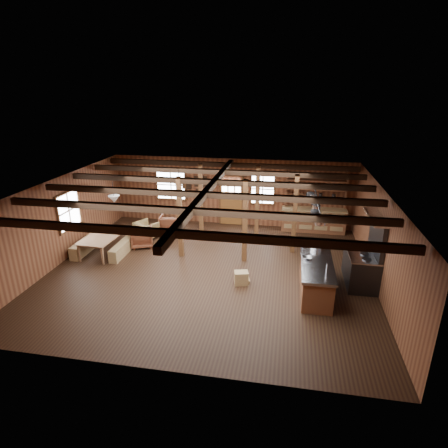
# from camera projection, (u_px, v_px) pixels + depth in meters

# --- Properties ---
(room) EXTENTS (10.04, 9.04, 2.84)m
(room) POSITION_uv_depth(u_px,v_px,m) (209.00, 231.00, 11.44)
(room) COLOR black
(room) RESTS_ON ground
(ceiling_joists) EXTENTS (9.80, 8.82, 0.18)m
(ceiling_joists) POSITION_uv_depth(u_px,v_px,m) (209.00, 189.00, 11.16)
(ceiling_joists) COLOR black
(ceiling_joists) RESTS_ON ceiling
(timber_posts) EXTENTS (3.95, 2.35, 2.80)m
(timber_posts) POSITION_uv_depth(u_px,v_px,m) (235.00, 211.00, 13.28)
(timber_posts) COLOR #472714
(timber_posts) RESTS_ON floor
(back_door) EXTENTS (1.02, 0.08, 2.15)m
(back_door) POSITION_uv_depth(u_px,v_px,m) (231.00, 204.00, 15.73)
(back_door) COLOR brown
(back_door) RESTS_ON floor
(window_back_left) EXTENTS (1.32, 0.06, 1.32)m
(window_back_left) POSITION_uv_depth(u_px,v_px,m) (171.00, 185.00, 15.92)
(window_back_left) COLOR white
(window_back_left) RESTS_ON wall_back
(window_back_right) EXTENTS (1.02, 0.06, 1.32)m
(window_back_right) POSITION_uv_depth(u_px,v_px,m) (263.00, 189.00, 15.28)
(window_back_right) COLOR white
(window_back_right) RESTS_ON wall_back
(window_left) EXTENTS (0.14, 1.24, 1.32)m
(window_left) POSITION_uv_depth(u_px,v_px,m) (68.00, 210.00, 12.64)
(window_left) COLOR white
(window_left) RESTS_ON wall_back
(notice_boards) EXTENTS (1.08, 0.03, 0.90)m
(notice_boards) POSITION_uv_depth(u_px,v_px,m) (196.00, 185.00, 15.72)
(notice_boards) COLOR silver
(notice_boards) RESTS_ON wall_back
(back_counter) EXTENTS (2.55, 0.60, 2.45)m
(back_counter) POSITION_uv_depth(u_px,v_px,m) (313.00, 217.00, 15.05)
(back_counter) COLOR brown
(back_counter) RESTS_ON floor
(pendant_lamps) EXTENTS (1.86, 2.36, 0.66)m
(pendant_lamps) POSITION_uv_depth(u_px,v_px,m) (149.00, 192.00, 12.44)
(pendant_lamps) COLOR #2C2C2F
(pendant_lamps) RESTS_ON ceiling
(pot_rack) EXTENTS (0.38, 3.00, 0.42)m
(pot_rack) POSITION_uv_depth(u_px,v_px,m) (316.00, 206.00, 10.79)
(pot_rack) COLOR #2C2C2F
(pot_rack) RESTS_ON ceiling
(kitchen_island) EXTENTS (0.88, 2.50, 1.20)m
(kitchen_island) POSITION_uv_depth(u_px,v_px,m) (316.00, 277.00, 10.59)
(kitchen_island) COLOR brown
(kitchen_island) RESTS_ON floor
(step_stool) EXTENTS (0.52, 0.42, 0.40)m
(step_stool) POSITION_uv_depth(u_px,v_px,m) (241.00, 278.00, 11.10)
(step_stool) COLOR olive
(step_stool) RESTS_ON floor
(commercial_range) EXTENTS (0.88, 1.72, 2.12)m
(commercial_range) POSITION_uv_depth(u_px,v_px,m) (363.00, 262.00, 11.02)
(commercial_range) COLOR #2C2C2F
(commercial_range) RESTS_ON floor
(dining_table) EXTENTS (1.15, 1.94, 0.66)m
(dining_table) POSITION_uv_depth(u_px,v_px,m) (105.00, 244.00, 13.13)
(dining_table) COLOR brown
(dining_table) RESTS_ON floor
(bench_wall) EXTENTS (0.31, 1.67, 0.46)m
(bench_wall) POSITION_uv_depth(u_px,v_px,m) (86.00, 246.00, 13.29)
(bench_wall) COLOR olive
(bench_wall) RESTS_ON floor
(bench_aisle) EXTENTS (0.29, 1.56, 0.43)m
(bench_aisle) POSITION_uv_depth(u_px,v_px,m) (122.00, 249.00, 13.07)
(bench_aisle) COLOR olive
(bench_aisle) RESTS_ON floor
(armchair_a) EXTENTS (0.98, 1.00, 0.71)m
(armchair_a) POSITION_uv_depth(u_px,v_px,m) (142.00, 237.00, 13.69)
(armchair_a) COLOR brown
(armchair_a) RESTS_ON floor
(armchair_b) EXTENTS (0.90, 0.92, 0.76)m
(armchair_b) POSITION_uv_depth(u_px,v_px,m) (171.00, 224.00, 14.93)
(armchair_b) COLOR brown
(armchair_b) RESTS_ON floor
(armchair_c) EXTENTS (1.01, 1.01, 0.68)m
(armchair_c) POSITION_uv_depth(u_px,v_px,m) (147.00, 230.00, 14.42)
(armchair_c) COLOR olive
(armchair_c) RESTS_ON floor
(counter_pot) EXTENTS (0.32, 0.32, 0.19)m
(counter_pot) POSITION_uv_depth(u_px,v_px,m) (316.00, 245.00, 11.31)
(counter_pot) COLOR silver
(counter_pot) RESTS_ON kitchen_island
(bowl) EXTENTS (0.31, 0.31, 0.07)m
(bowl) POSITION_uv_depth(u_px,v_px,m) (307.00, 258.00, 10.61)
(bowl) COLOR silver
(bowl) RESTS_ON kitchen_island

